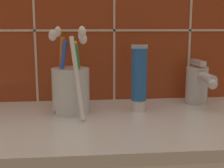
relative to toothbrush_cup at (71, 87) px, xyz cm
name	(u,v)px	position (x,y,z in cm)	size (l,w,h in cm)	color
sink_counter	(113,124)	(8.26, -5.48, -6.39)	(73.94, 33.82, 2.00)	silver
tile_wall_backsplash	(106,5)	(8.27, 11.67, 17.37)	(83.94, 1.72, 49.51)	#933819
toothbrush_cup	(71,87)	(0.00, 0.00, 0.00)	(8.21, 15.91, 18.09)	silver
toothpaste_tube	(139,79)	(14.20, 0.03, 1.58)	(3.38, 3.22, 14.06)	white
sink_faucet	(198,83)	(28.85, 4.51, -0.52)	(5.05, 11.75, 10.17)	silver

